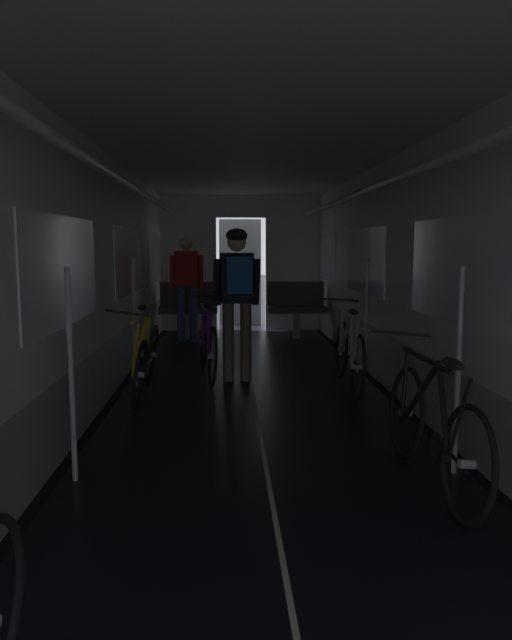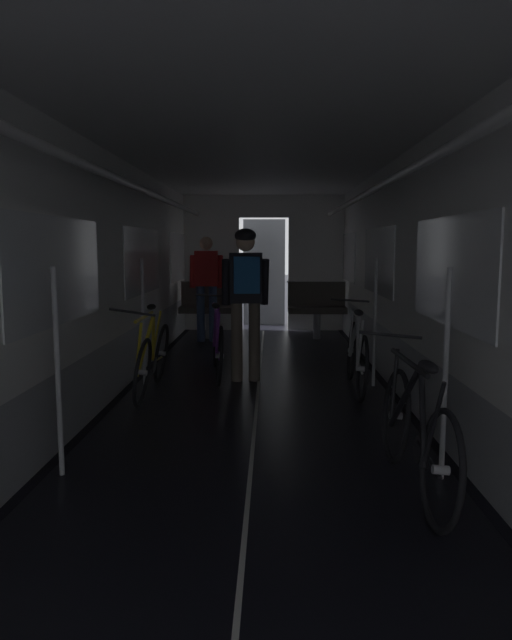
# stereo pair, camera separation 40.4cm
# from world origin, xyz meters

# --- Properties ---
(train_car_shell) EXTENTS (3.14, 12.34, 2.57)m
(train_car_shell) POSITION_xyz_m (-0.00, 3.60, 1.70)
(train_car_shell) COLOR black
(train_car_shell) RESTS_ON ground
(bench_seat_far_left) EXTENTS (0.98, 0.51, 0.95)m
(bench_seat_far_left) POSITION_xyz_m (-0.90, 8.07, 0.57)
(bench_seat_far_left) COLOR gray
(bench_seat_far_left) RESTS_ON ground
(bench_seat_far_right) EXTENTS (0.98, 0.51, 0.95)m
(bench_seat_far_right) POSITION_xyz_m (0.90, 8.07, 0.57)
(bench_seat_far_right) COLOR gray
(bench_seat_far_right) RESTS_ON ground
(bicycle_yellow) EXTENTS (0.44, 1.69, 0.96)m
(bicycle_yellow) POSITION_xyz_m (-1.10, 4.32, 0.38)
(bicycle_yellow) COLOR black
(bicycle_yellow) RESTS_ON ground
(bicycle_silver) EXTENTS (0.44, 1.69, 0.94)m
(bicycle_silver) POSITION_xyz_m (1.05, 4.51, 0.38)
(bicycle_silver) COLOR black
(bicycle_silver) RESTS_ON ground
(bicycle_black) EXTENTS (0.44, 1.69, 0.95)m
(bicycle_black) POSITION_xyz_m (1.04, 1.90, 0.38)
(bicycle_black) COLOR black
(bicycle_black) RESTS_ON ground
(person_cyclist_aisle) EXTENTS (0.55, 0.42, 1.73)m
(person_cyclist_aisle) POSITION_xyz_m (-0.15, 4.89, 1.07)
(person_cyclist_aisle) COLOR brown
(person_cyclist_aisle) RESTS_ON ground
(bicycle_purple_in_aisle) EXTENTS (0.47, 1.69, 0.95)m
(bicycle_purple_in_aisle) POSITION_xyz_m (-0.49, 5.15, 0.38)
(bicycle_purple_in_aisle) COLOR black
(bicycle_purple_in_aisle) RESTS_ON ground
(person_standing_near_bench) EXTENTS (0.53, 0.23, 1.69)m
(person_standing_near_bench) POSITION_xyz_m (-0.90, 7.70, 0.98)
(person_standing_near_bench) COLOR #384C75
(person_standing_near_bench) RESTS_ON ground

